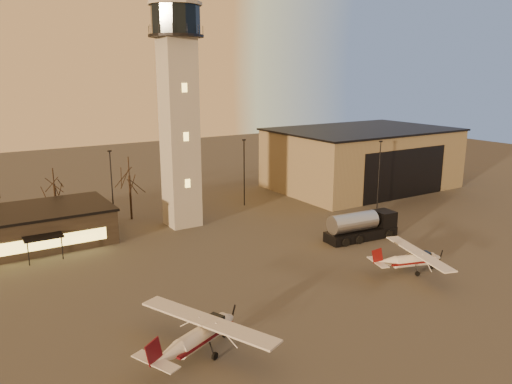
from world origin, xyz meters
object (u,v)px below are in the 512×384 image
at_px(cessna_front, 415,262).
at_px(cessna_rear, 204,337).
at_px(fuel_truck, 361,228).
at_px(control_tower, 178,101).
at_px(hangar, 362,158).

distance_m(cessna_front, cessna_rear, 25.02).
relative_size(cessna_front, fuel_truck, 1.10).
height_order(control_tower, fuel_truck, control_tower).
relative_size(hangar, fuel_truck, 3.21).
bearing_deg(hangar, cessna_front, -125.57).
xyz_separation_m(cessna_rear, fuel_truck, (27.42, 12.48, 0.23)).
bearing_deg(control_tower, cessna_rear, -111.19).
relative_size(control_tower, cessna_rear, 2.80).
xyz_separation_m(hangar, fuel_truck, (-20.04, -21.05, -3.78)).
height_order(cessna_front, fuel_truck, fuel_truck).
bearing_deg(control_tower, cessna_front, -63.90).
xyz_separation_m(control_tower, fuel_truck, (15.96, -17.07, -14.96)).
bearing_deg(cessna_rear, hangar, 12.07).
distance_m(control_tower, fuel_truck, 27.74).
height_order(control_tower, cessna_rear, control_tower).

